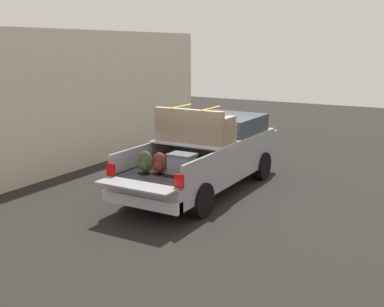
# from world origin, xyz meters

# --- Properties ---
(ground_plane) EXTENTS (40.00, 40.00, 0.00)m
(ground_plane) POSITION_xyz_m (0.00, 0.00, 0.00)
(ground_plane) COLOR black
(pickup_truck) EXTENTS (6.05, 2.06, 2.23)m
(pickup_truck) POSITION_xyz_m (0.35, -0.00, 0.94)
(pickup_truck) COLOR gray
(pickup_truck) RESTS_ON ground_plane
(building_facade) EXTENTS (10.76, 0.36, 4.14)m
(building_facade) POSITION_xyz_m (1.30, 4.47, 2.07)
(building_facade) COLOR beige
(building_facade) RESTS_ON ground_plane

